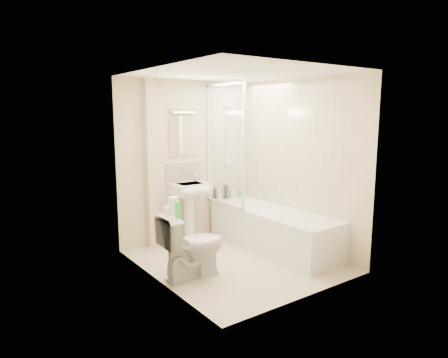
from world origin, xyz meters
TOP-DOWN VIEW (x-y plane):
  - floor at (0.00, 0.00)m, footprint 2.50×2.50m
  - wall_back at (0.00, 1.25)m, footprint 2.20×0.02m
  - wall_left at (-1.10, 0.00)m, footprint 0.02×2.50m
  - wall_right at (1.10, 0.00)m, footprint 0.02×2.50m
  - ceiling at (0.00, 0.00)m, footprint 2.20×2.50m
  - tile_back at (0.75, 1.24)m, footprint 0.70×0.01m
  - tile_right at (1.09, 0.12)m, footprint 0.01×2.10m
  - pipe_boxing at (-0.62, 1.19)m, footprint 0.12×0.12m
  - splashback at (-0.06, 1.24)m, footprint 0.60×0.02m
  - mirror at (-0.06, 1.24)m, footprint 0.46×0.01m
  - strip_light at (-0.06, 1.22)m, footprint 0.42×0.07m
  - bathtub at (0.75, 0.12)m, footprint 0.70×2.10m
  - shower_screen at (0.40, 0.80)m, footprint 0.04×0.92m
  - shower_fixture at (0.75, 1.19)m, footprint 0.10×0.16m
  - pedestal_sink at (-0.06, 1.01)m, footprint 0.53×0.48m
  - bottle_black_a at (0.46, 1.16)m, footprint 0.05×0.05m
  - bottle_white_a at (0.55, 1.16)m, footprint 0.06×0.06m
  - bottle_black_b at (0.68, 1.16)m, footprint 0.07×0.07m
  - bottle_cream at (0.80, 1.16)m, footprint 0.07×0.07m
  - bottle_white_b at (0.88, 1.16)m, footprint 0.06×0.06m
  - bottle_green at (0.96, 1.16)m, footprint 0.06×0.06m
  - toilet at (-0.72, -0.11)m, footprint 0.51×0.81m
  - toilet_roll_lower at (-0.97, -0.03)m, footprint 0.12×0.12m
  - toilet_roll_upper at (-0.93, -0.05)m, footprint 0.12×0.12m
  - green_bottle at (-0.97, -0.22)m, footprint 0.05×0.05m

SIDE VIEW (x-z plane):
  - floor at x=0.00m, z-range 0.00..0.00m
  - bathtub at x=0.75m, z-range 0.01..0.56m
  - toilet at x=-0.72m, z-range 0.00..0.78m
  - bottle_green at x=0.96m, z-range 0.55..0.65m
  - bottle_white_b at x=0.88m, z-range 0.55..0.69m
  - bottle_cream at x=0.80m, z-range 0.55..0.70m
  - bottle_white_a at x=0.55m, z-range 0.55..0.72m
  - bottle_black_a at x=0.46m, z-range 0.55..0.74m
  - bottle_black_b at x=0.68m, z-range 0.55..0.78m
  - pedestal_sink at x=-0.06m, z-range 0.21..1.22m
  - toilet_roll_lower at x=-0.97m, z-range 0.78..0.88m
  - green_bottle at x=-0.97m, z-range 0.78..0.96m
  - toilet_roll_upper at x=-0.93m, z-range 0.88..0.99m
  - splashback at x=-0.06m, z-range 0.88..1.18m
  - wall_back at x=0.00m, z-range 0.00..2.40m
  - wall_left at x=-1.10m, z-range 0.00..2.40m
  - wall_right at x=1.10m, z-range 0.00..2.40m
  - pipe_boxing at x=-0.62m, z-range 0.00..2.40m
  - tile_back at x=0.75m, z-range 0.55..2.30m
  - tile_right at x=1.09m, z-range 0.55..2.30m
  - shower_screen at x=0.40m, z-range 0.55..2.35m
  - shower_fixture at x=0.75m, z-range 1.05..2.04m
  - mirror at x=-0.06m, z-range 1.28..1.88m
  - strip_light at x=-0.06m, z-range 1.92..1.98m
  - ceiling at x=0.00m, z-range 2.39..2.41m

